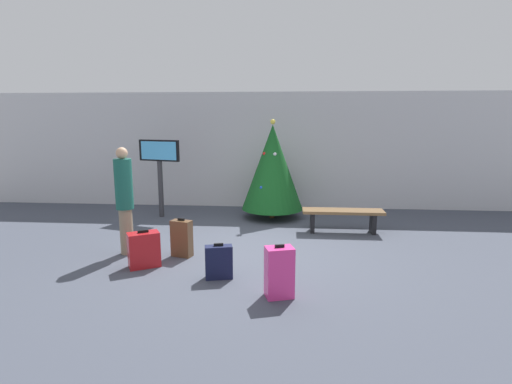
{
  "coord_description": "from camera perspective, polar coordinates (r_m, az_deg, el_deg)",
  "views": [
    {
      "loc": [
        0.65,
        -6.81,
        2.36
      ],
      "look_at": [
        0.02,
        1.03,
        0.9
      ],
      "focal_mm": 27.95,
      "sensor_mm": 36.0,
      "label": 1
    }
  ],
  "objects": [
    {
      "name": "suitcase_3",
      "position": [
        7.03,
        -10.58,
        -6.54
      ],
      "size": [
        0.39,
        0.27,
        0.68
      ],
      "color": "brown",
      "rests_on": "ground_plane"
    },
    {
      "name": "suitcase_0",
      "position": [
        6.03,
        -5.34,
        -9.95
      ],
      "size": [
        0.43,
        0.26,
        0.54
      ],
      "color": "#141938",
      "rests_on": "ground_plane"
    },
    {
      "name": "waiting_bench",
      "position": [
        8.52,
        12.31,
        -3.26
      ],
      "size": [
        1.67,
        0.44,
        0.48
      ],
      "color": "brown",
      "rests_on": "ground_plane"
    },
    {
      "name": "suitcase_2",
      "position": [
        5.4,
        3.35,
        -11.39
      ],
      "size": [
        0.42,
        0.34,
        0.73
      ],
      "color": "#E5388C",
      "rests_on": "ground_plane"
    },
    {
      "name": "holiday_tree",
      "position": [
        9.42,
        2.37,
        3.56
      ],
      "size": [
        1.45,
        1.45,
        2.34
      ],
      "color": "#4C3319",
      "rests_on": "ground_plane"
    },
    {
      "name": "traveller_0",
      "position": [
        7.24,
        -18.31,
        -0.79
      ],
      "size": [
        0.36,
        0.36,
        1.88
      ],
      "color": "gray",
      "rests_on": "ground_plane"
    },
    {
      "name": "suitcase_1",
      "position": [
        6.69,
        -15.74,
        -7.95
      ],
      "size": [
        0.55,
        0.47,
        0.61
      ],
      "color": "#B2191E",
      "rests_on": "ground_plane"
    },
    {
      "name": "back_wall",
      "position": [
        10.66,
        1.11,
        5.97
      ],
      "size": [
        16.0,
        0.2,
        3.03
      ],
      "primitive_type": "cube",
      "color": "silver",
      "rests_on": "ground_plane"
    },
    {
      "name": "ground_plane",
      "position": [
        7.23,
        -0.81,
        -8.53
      ],
      "size": [
        16.0,
        16.0,
        0.0
      ],
      "primitive_type": "plane",
      "color": "#424754"
    },
    {
      "name": "flight_info_kiosk",
      "position": [
        9.77,
        -13.64,
        4.2
      ],
      "size": [
        1.04,
        0.35,
        1.86
      ],
      "color": "#333338",
      "rests_on": "ground_plane"
    }
  ]
}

